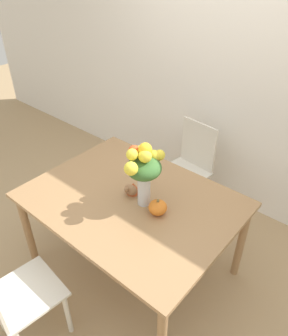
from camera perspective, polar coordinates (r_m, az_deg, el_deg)
The scene contains 8 objects.
ground_plane at distance 2.94m, azimuth -1.86°, elevation -16.76°, with size 12.00×12.00×0.00m, color tan.
wall_back at distance 3.14m, azimuth 15.46°, elevation 15.92°, with size 8.00×0.06×2.70m.
dining_table at distance 2.44m, azimuth -2.16°, elevation -6.72°, with size 1.49×1.13×0.76m.
flower_vase at distance 2.17m, azimuth 0.03°, elevation -0.03°, with size 0.25×0.35×0.49m.
pumpkin at distance 2.24m, azimuth 2.37°, elevation -6.89°, with size 0.13×0.13×0.12m.
turkey_figurine at distance 2.41m, azimuth -2.09°, elevation -3.60°, with size 0.11×0.14×0.09m.
dining_chair_near_window at distance 3.25m, azimuth 7.69°, elevation 0.09°, with size 0.46×0.46×0.91m.
dining_chair_far_side at distance 2.35m, azimuth -21.75°, elevation -20.05°, with size 0.46×0.46×0.91m.
Camera 1 is at (1.26, -1.33, 2.30)m, focal length 35.00 mm.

